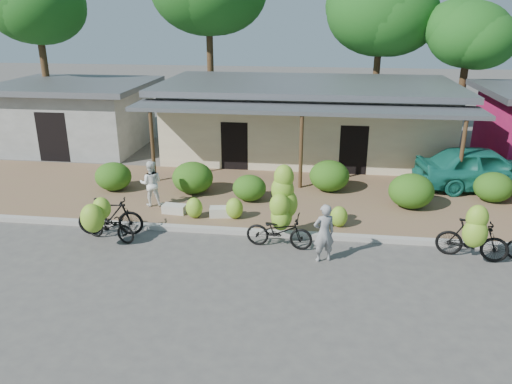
{
  "coord_description": "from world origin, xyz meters",
  "views": [
    {
      "loc": [
        0.69,
        -11.51,
        6.32
      ],
      "look_at": [
        -1.17,
        2.44,
        1.2
      ],
      "focal_mm": 35.0,
      "sensor_mm": 36.0,
      "label": 1
    }
  ],
  "objects_px": {
    "bike_left": "(109,216)",
    "sack_far": "(174,209)",
    "tree_near_right": "(465,32)",
    "vendor": "(324,233)",
    "tree_center_right": "(377,10)",
    "bike_far_left": "(105,224)",
    "bystander": "(151,183)",
    "bike_right": "(473,236)",
    "teal_van": "(482,168)",
    "tree_back_left": "(33,2)",
    "bike_center": "(281,215)",
    "sack_near": "(223,212)"
  },
  "relations": [
    {
      "from": "bike_left",
      "to": "sack_far",
      "type": "relative_size",
      "value": 2.67
    },
    {
      "from": "tree_near_right",
      "to": "vendor",
      "type": "relative_size",
      "value": 4.26
    },
    {
      "from": "tree_center_right",
      "to": "bike_left",
      "type": "relative_size",
      "value": 4.25
    },
    {
      "from": "bike_far_left",
      "to": "sack_far",
      "type": "xyz_separation_m",
      "value": [
        1.39,
        2.15,
        -0.31
      ]
    },
    {
      "from": "tree_center_right",
      "to": "bystander",
      "type": "relative_size",
      "value": 5.49
    },
    {
      "from": "bike_far_left",
      "to": "bike_right",
      "type": "height_order",
      "value": "bike_right"
    },
    {
      "from": "bike_left",
      "to": "bike_far_left",
      "type": "bearing_deg",
      "value": -178.4
    },
    {
      "from": "tree_center_right",
      "to": "vendor",
      "type": "height_order",
      "value": "tree_center_right"
    },
    {
      "from": "teal_van",
      "to": "tree_center_right",
      "type": "bearing_deg",
      "value": 10.69
    },
    {
      "from": "tree_back_left",
      "to": "tree_near_right",
      "type": "bearing_deg",
      "value": 4.08
    },
    {
      "from": "tree_center_right",
      "to": "bike_left",
      "type": "height_order",
      "value": "tree_center_right"
    },
    {
      "from": "tree_back_left",
      "to": "bike_left",
      "type": "relative_size",
      "value": 4.29
    },
    {
      "from": "bike_right",
      "to": "bike_left",
      "type": "bearing_deg",
      "value": 103.23
    },
    {
      "from": "tree_back_left",
      "to": "bike_center",
      "type": "height_order",
      "value": "tree_back_left"
    },
    {
      "from": "teal_van",
      "to": "sack_far",
      "type": "bearing_deg",
      "value": 101.92
    },
    {
      "from": "tree_back_left",
      "to": "teal_van",
      "type": "distance_m",
      "value": 22.01
    },
    {
      "from": "bike_far_left",
      "to": "teal_van",
      "type": "xyz_separation_m",
      "value": [
        11.9,
        5.92,
        0.34
      ]
    },
    {
      "from": "bike_right",
      "to": "teal_van",
      "type": "xyz_separation_m",
      "value": [
        1.79,
        5.75,
        0.18
      ]
    },
    {
      "from": "sack_near",
      "to": "teal_van",
      "type": "distance_m",
      "value": 9.71
    },
    {
      "from": "bike_center",
      "to": "bike_left",
      "type": "bearing_deg",
      "value": 98.0
    },
    {
      "from": "tree_back_left",
      "to": "teal_van",
      "type": "relative_size",
      "value": 1.83
    },
    {
      "from": "sack_near",
      "to": "sack_far",
      "type": "height_order",
      "value": "sack_near"
    },
    {
      "from": "bike_far_left",
      "to": "teal_van",
      "type": "relative_size",
      "value": 0.38
    },
    {
      "from": "tree_back_left",
      "to": "bike_center",
      "type": "xyz_separation_m",
      "value": [
        13.36,
        -11.6,
        -5.85
      ]
    },
    {
      "from": "tree_back_left",
      "to": "tree_center_right",
      "type": "distance_m",
      "value": 17.36
    },
    {
      "from": "tree_near_right",
      "to": "bike_far_left",
      "type": "height_order",
      "value": "tree_near_right"
    },
    {
      "from": "bike_far_left",
      "to": "bike_center",
      "type": "height_order",
      "value": "bike_center"
    },
    {
      "from": "bike_left",
      "to": "bystander",
      "type": "height_order",
      "value": "bystander"
    },
    {
      "from": "teal_van",
      "to": "tree_near_right",
      "type": "bearing_deg",
      "value": -13.16
    },
    {
      "from": "tree_back_left",
      "to": "sack_far",
      "type": "bearing_deg",
      "value": -45.85
    },
    {
      "from": "tree_back_left",
      "to": "teal_van",
      "type": "xyz_separation_m",
      "value": [
        20.27,
        -6.28,
        -5.82
      ]
    },
    {
      "from": "bike_left",
      "to": "bystander",
      "type": "bearing_deg",
      "value": -19.82
    },
    {
      "from": "sack_near",
      "to": "bystander",
      "type": "distance_m",
      "value": 2.71
    },
    {
      "from": "tree_center_right",
      "to": "bike_right",
      "type": "height_order",
      "value": "tree_center_right"
    },
    {
      "from": "tree_center_right",
      "to": "tree_near_right",
      "type": "bearing_deg",
      "value": -26.57
    },
    {
      "from": "sack_far",
      "to": "tree_center_right",
      "type": "bearing_deg",
      "value": 61.88
    },
    {
      "from": "tree_center_right",
      "to": "bike_far_left",
      "type": "xyz_separation_m",
      "value": [
        -8.63,
        -15.7,
        -5.8
      ]
    },
    {
      "from": "tree_back_left",
      "to": "bike_far_left",
      "type": "height_order",
      "value": "tree_back_left"
    },
    {
      "from": "tree_center_right",
      "to": "bike_right",
      "type": "bearing_deg",
      "value": -84.55
    },
    {
      "from": "bike_far_left",
      "to": "bike_left",
      "type": "distance_m",
      "value": 0.46
    },
    {
      "from": "tree_near_right",
      "to": "bike_left",
      "type": "xyz_separation_m",
      "value": [
        -12.7,
        -13.25,
        -4.71
      ]
    },
    {
      "from": "bike_center",
      "to": "teal_van",
      "type": "bearing_deg",
      "value": -45.99
    },
    {
      "from": "bike_center",
      "to": "sack_near",
      "type": "relative_size",
      "value": 2.69
    },
    {
      "from": "tree_back_left",
      "to": "bike_right",
      "type": "xyz_separation_m",
      "value": [
        18.48,
        -12.03,
        -6.01
      ]
    },
    {
      "from": "bike_left",
      "to": "vendor",
      "type": "bearing_deg",
      "value": -103.9
    },
    {
      "from": "sack_near",
      "to": "bike_far_left",
      "type": "bearing_deg",
      "value": -145.29
    },
    {
      "from": "tree_back_left",
      "to": "bike_far_left",
      "type": "relative_size",
      "value": 4.78
    },
    {
      "from": "tree_back_left",
      "to": "teal_van",
      "type": "bearing_deg",
      "value": -17.21
    },
    {
      "from": "sack_far",
      "to": "bike_right",
      "type": "bearing_deg",
      "value": -12.79
    },
    {
      "from": "tree_near_right",
      "to": "sack_far",
      "type": "distance_m",
      "value": 16.9
    }
  ]
}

